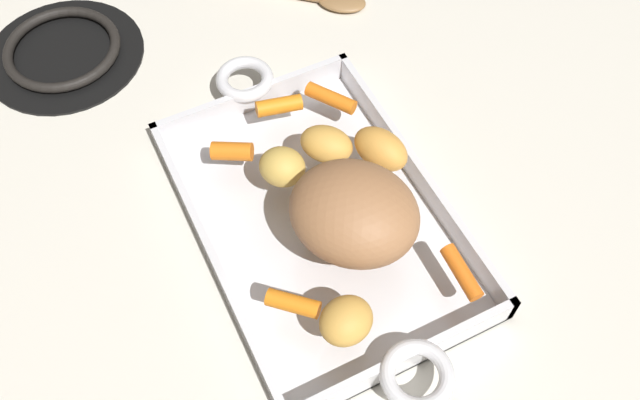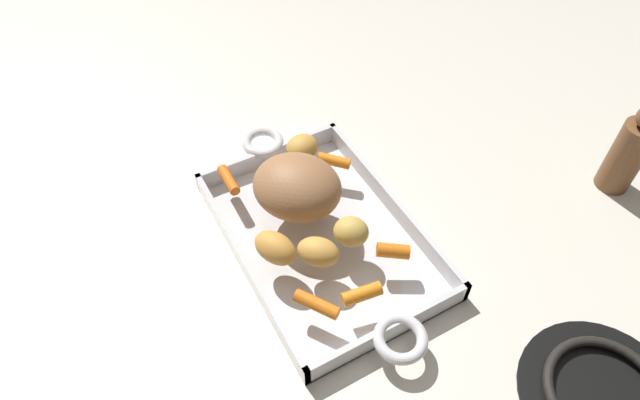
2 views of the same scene
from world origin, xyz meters
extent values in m
plane|color=silver|center=(0.00, 0.00, 0.00)|extent=(1.92, 1.92, 0.00)
cube|color=silver|center=(0.00, 0.00, 0.00)|extent=(0.34, 0.23, 0.01)
cube|color=silver|center=(0.00, 0.11, 0.02)|extent=(0.34, 0.01, 0.03)
cube|color=silver|center=(0.00, -0.11, 0.02)|extent=(0.34, 0.01, 0.03)
cube|color=silver|center=(0.17, 0.00, 0.02)|extent=(0.01, 0.23, 0.03)
cube|color=silver|center=(-0.17, 0.00, 0.02)|extent=(0.01, 0.23, 0.03)
torus|color=silver|center=(0.19, 0.00, 0.03)|extent=(0.06, 0.06, 0.01)
torus|color=silver|center=(-0.19, 0.00, 0.03)|extent=(0.06, 0.06, 0.01)
ellipsoid|color=#9E6B44|center=(0.04, 0.01, 0.08)|extent=(0.16, 0.16, 0.07)
cylinder|color=orange|center=(-0.11, 0.07, 0.05)|extent=(0.06, 0.04, 0.02)
cylinder|color=orange|center=(0.13, 0.08, 0.05)|extent=(0.05, 0.02, 0.02)
cylinder|color=orange|center=(0.09, -0.07, 0.05)|extent=(0.05, 0.05, 0.02)
cylinder|color=orange|center=(-0.09, -0.05, 0.05)|extent=(0.04, 0.05, 0.02)
cylinder|color=orange|center=(-0.12, 0.01, 0.05)|extent=(0.03, 0.05, 0.02)
ellipsoid|color=gold|center=(-0.04, -0.02, 0.06)|extent=(0.06, 0.06, 0.04)
ellipsoid|color=gold|center=(-0.05, 0.03, 0.06)|extent=(0.07, 0.06, 0.03)
ellipsoid|color=gold|center=(-0.02, 0.08, 0.06)|extent=(0.07, 0.06, 0.04)
ellipsoid|color=gold|center=(0.12, -0.04, 0.06)|extent=(0.05, 0.06, 0.04)
cylinder|color=black|center=(-0.34, -0.17, 0.00)|extent=(0.19, 0.19, 0.01)
torus|color=black|center=(-0.34, -0.17, 0.01)|extent=(0.14, 0.14, 0.01)
cylinder|color=brown|center=(-0.12, -0.43, 0.06)|extent=(0.05, 0.05, 0.11)
camera|label=1|loc=(0.32, -0.15, 0.59)|focal=38.33mm
camera|label=2|loc=(-0.40, 0.22, 0.61)|focal=30.89mm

